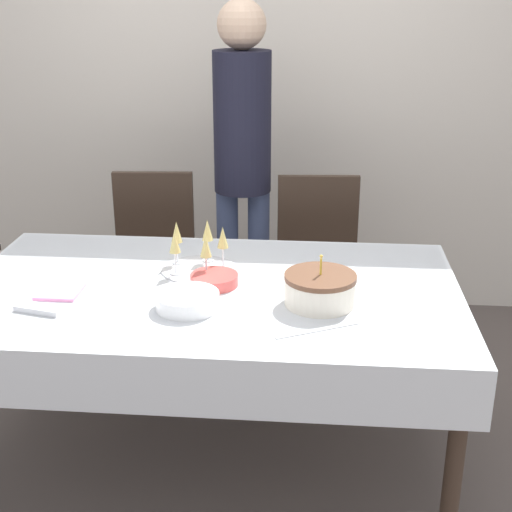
{
  "coord_description": "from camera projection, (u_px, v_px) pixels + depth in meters",
  "views": [
    {
      "loc": [
        0.38,
        -2.41,
        1.81
      ],
      "look_at": [
        0.17,
        0.03,
        0.88
      ],
      "focal_mm": 50.0,
      "sensor_mm": 36.0,
      "label": 1
    }
  ],
  "objects": [
    {
      "name": "dining_chair_far_left",
      "position": [
        153.0,
        261.0,
        3.57
      ],
      "size": [
        0.45,
        0.45,
        0.94
      ],
      "color": "#38281E",
      "rests_on": "ground_plane"
    },
    {
      "name": "ground_plane",
      "position": [
        214.0,
        456.0,
        2.92
      ],
      "size": [
        12.0,
        12.0,
        0.0
      ],
      "primitive_type": "plane",
      "color": "#564C47"
    },
    {
      "name": "cake_knife",
      "position": [
        318.0,
        330.0,
        2.32
      ],
      "size": [
        0.28,
        0.15,
        0.0
      ],
      "color": "silver",
      "rests_on": "dining_table"
    },
    {
      "name": "dining_chair_far_right",
      "position": [
        318.0,
        266.0,
        3.51
      ],
      "size": [
        0.45,
        0.45,
        0.94
      ],
      "color": "#38281E",
      "rests_on": "ground_plane"
    },
    {
      "name": "person_standing",
      "position": [
        242.0,
        147.0,
        3.48
      ],
      "size": [
        0.28,
        0.28,
        1.76
      ],
      "color": "#3F4C72",
      "rests_on": "ground_plane"
    },
    {
      "name": "champagne_tray",
      "position": [
        198.0,
        251.0,
        2.78
      ],
      "size": [
        0.3,
        0.3,
        0.18
      ],
      "color": "silver",
      "rests_on": "dining_table"
    },
    {
      "name": "dining_table",
      "position": [
        210.0,
        312.0,
        2.69
      ],
      "size": [
        1.86,
        1.08,
        0.76
      ],
      "color": "white",
      "rests_on": "ground_plane"
    },
    {
      "name": "plate_stack_main",
      "position": [
        188.0,
        301.0,
        2.47
      ],
      "size": [
        0.22,
        0.22,
        0.06
      ],
      "color": "white",
      "rests_on": "dining_table"
    },
    {
      "name": "fork_pile",
      "position": [
        39.0,
        309.0,
        2.45
      ],
      "size": [
        0.18,
        0.1,
        0.02
      ],
      "color": "silver",
      "rests_on": "dining_table"
    },
    {
      "name": "plate_stack_dessert",
      "position": [
        214.0,
        280.0,
        2.67
      ],
      "size": [
        0.18,
        0.18,
        0.04
      ],
      "color": "#CC4C47",
      "rests_on": "dining_table"
    },
    {
      "name": "napkin_pile",
      "position": [
        60.0,
        292.0,
        2.6
      ],
      "size": [
        0.15,
        0.15,
        0.01
      ],
      "color": "pink",
      "rests_on": "dining_table"
    },
    {
      "name": "wall_back",
      "position": [
        250.0,
        73.0,
        3.96
      ],
      "size": [
        8.0,
        0.05,
        2.7
      ],
      "color": "silver",
      "rests_on": "ground_plane"
    },
    {
      "name": "birthday_cake",
      "position": [
        320.0,
        289.0,
        2.5
      ],
      "size": [
        0.25,
        0.25,
        0.19
      ],
      "color": "silver",
      "rests_on": "dining_table"
    }
  ]
}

